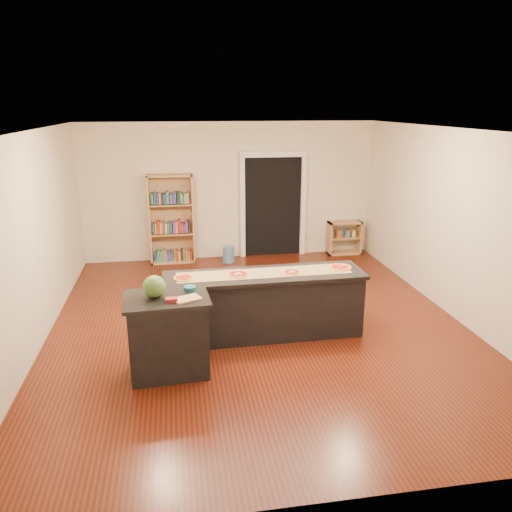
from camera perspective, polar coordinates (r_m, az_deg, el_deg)
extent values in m
cube|color=beige|center=(7.00, 0.27, 2.66)|extent=(6.00, 7.00, 2.80)
cube|color=#501C0D|center=(7.47, 0.25, -7.78)|extent=(6.00, 7.00, 0.01)
cube|color=white|center=(6.79, 0.28, 14.16)|extent=(6.00, 7.00, 0.01)
cube|color=black|center=(10.58, 1.92, 5.64)|extent=(1.20, 0.02, 2.10)
cube|color=silver|center=(10.43, -1.56, 5.48)|extent=(0.10, 0.08, 2.10)
cube|color=silver|center=(10.68, 5.40, 5.68)|extent=(0.10, 0.08, 2.10)
cube|color=silver|center=(10.37, 2.03, 11.56)|extent=(1.40, 0.08, 0.12)
cube|color=black|center=(6.99, 0.98, -5.74)|extent=(2.68, 0.67, 0.86)
cube|color=black|center=(6.83, 1.00, -2.22)|extent=(2.76, 0.75, 0.05)
cube|color=black|center=(6.13, -9.99, -9.07)|extent=(0.90, 0.64, 0.93)
cube|color=black|center=(5.93, -10.23, -4.83)|extent=(0.99, 0.72, 0.04)
cube|color=tan|center=(10.22, -9.63, 4.16)|extent=(0.90, 0.32, 1.81)
cube|color=tan|center=(10.96, 10.05, 2.08)|extent=(0.72, 0.31, 0.72)
cylinder|color=teal|center=(10.26, -3.17, 0.20)|extent=(0.23, 0.23, 0.34)
cube|color=#9D8151|center=(6.85, 0.96, -1.94)|extent=(2.40, 0.47, 0.00)
sphere|color=#144214|center=(5.89, -11.54, -3.45)|extent=(0.27, 0.27, 0.27)
cube|color=tan|center=(5.80, -7.87, -4.88)|extent=(0.36, 0.30, 0.02)
cube|color=maroon|center=(5.76, -9.64, -4.97)|extent=(0.14, 0.10, 0.05)
cylinder|color=#195966|center=(6.06, -7.56, -3.71)|extent=(0.15, 0.15, 0.06)
cylinder|color=#D6A652|center=(6.69, -8.27, -2.49)|extent=(0.28, 0.28, 0.02)
cylinder|color=#A5190C|center=(6.69, -8.27, -2.42)|extent=(0.23, 0.23, 0.00)
cylinder|color=#D6A652|center=(6.76, -2.05, -2.10)|extent=(0.29, 0.29, 0.02)
cylinder|color=#A5190C|center=(6.76, -2.06, -2.03)|extent=(0.24, 0.24, 0.00)
cylinder|color=#D6A652|center=(6.85, 4.09, -1.87)|extent=(0.26, 0.26, 0.02)
cylinder|color=#A5190C|center=(6.85, 4.09, -1.80)|extent=(0.21, 0.21, 0.00)
cylinder|color=#D6A652|center=(7.15, 9.61, -1.27)|extent=(0.31, 0.31, 0.02)
cylinder|color=#A5190C|center=(7.15, 9.61, -1.20)|extent=(0.25, 0.25, 0.00)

